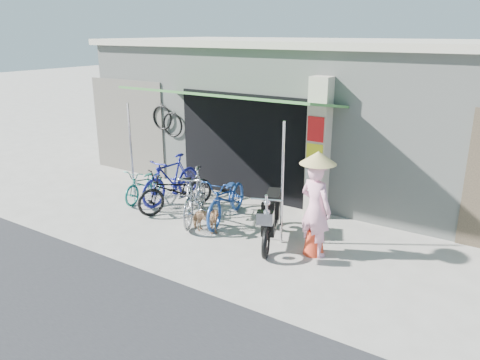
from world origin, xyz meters
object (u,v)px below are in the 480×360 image
Objects in this scene: bike_teal at (144,184)px; street_dog at (205,220)px; bike_black at (176,190)px; bike_silver at (195,195)px; bike_blue at (171,179)px; moped at (271,216)px; nun at (316,205)px; bike_navy at (227,198)px.

street_dog is at bearing -28.02° from bike_teal.
street_dog is (2.40, -0.77, -0.11)m from bike_teal.
bike_teal reaches higher than street_dog.
bike_black is 1.01× the size of bike_silver.
moped is (3.04, -0.61, -0.05)m from bike_blue.
street_dog is at bearing -59.88° from bike_silver.
moped is (1.86, -0.01, -0.05)m from bike_silver.
nun is at bearing -87.89° from street_dog.
bike_blue is at bearing 162.62° from bike_black.
bike_teal is 0.78× the size of nun.
bike_blue reaches higher than bike_black.
bike_blue is 4.05m from nun.
nun is (4.60, -0.43, 0.54)m from bike_teal.
nun reaches higher than moped.
moped reaches higher than bike_blue.
nun reaches higher than bike_blue.
bike_blue reaches higher than street_dog.
bike_navy reaches higher than street_dog.
nun is (3.49, -0.29, 0.45)m from bike_black.
bike_black is at bearing -34.47° from bike_blue.
bike_silver is (0.70, -0.21, 0.07)m from bike_black.
nun is (2.80, -0.08, 0.39)m from bike_silver.
bike_blue is 1.00× the size of bike_silver.
bike_teal is 2.53m from street_dog.
moped is at bearing 16.53° from bike_black.
bike_blue is 1.77m from bike_navy.
bike_black is at bearing 174.69° from bike_navy.
bike_navy is 1.34m from moped.
nun is (2.22, -0.44, 0.44)m from bike_navy.
bike_navy is at bearing 7.41° from bike_silver.
bike_teal is 0.80× the size of moped.
bike_blue reaches higher than bike_navy.
bike_black is at bearing -17.08° from bike_teal.
bike_teal is 0.79× the size of bike_navy.
bike_blue is at bearing 146.28° from moped.
street_dog is at bearing 24.07° from nun.
moped is at bearing -15.80° from bike_teal.
bike_silver is at bearing -20.99° from bike_teal.
moped is at bearing 10.78° from nun.
bike_silver is 0.98× the size of moped.
bike_blue and bike_silver have the same top height.
bike_silver is 0.97× the size of bike_navy.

